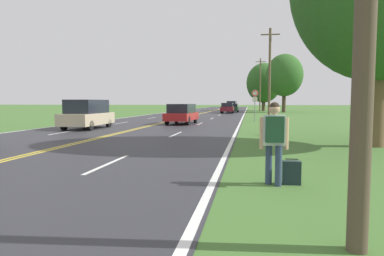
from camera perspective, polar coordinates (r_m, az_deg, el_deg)
hitchhiker_person at (r=7.34m, az=13.53°, el=-1.10°), size 0.60×0.43×1.76m
suitcase at (r=7.66m, az=16.25°, el=-7.14°), size 0.38×0.19×0.56m
fire_hydrant at (r=18.64m, az=13.67°, el=0.17°), size 0.47×0.31×0.85m
traffic_sign at (r=31.22m, az=10.44°, el=5.01°), size 0.60×0.10×2.84m
utility_pole_midground at (r=34.41m, az=12.81°, el=8.95°), size 1.80×0.24×8.84m
utility_pole_far at (r=64.41m, az=11.30°, el=7.17°), size 1.80×0.24×9.68m
tree_left_verge at (r=69.01m, az=11.88°, el=7.37°), size 6.73×6.73×9.37m
tree_mid_treeline at (r=60.09m, az=15.15°, el=8.48°), size 6.15×6.15×9.78m
car_champagne_van_mid_near at (r=23.47m, az=-17.05°, el=2.26°), size 1.99×4.61×1.90m
car_red_van_mid_far at (r=27.23m, az=-1.71°, el=2.47°), size 2.04×4.62×1.60m
car_maroon_suv_receding at (r=53.53m, az=5.92°, el=3.40°), size 1.94×4.07×1.62m
car_dark_green_hatchback_distant at (r=59.59m, az=6.84°, el=3.41°), size 1.86×4.15×1.47m
car_dark_blue_van_horizon at (r=69.06m, az=6.65°, el=3.71°), size 2.16×4.83×1.93m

